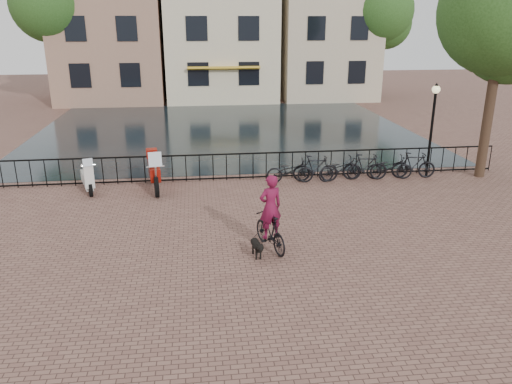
{
  "coord_description": "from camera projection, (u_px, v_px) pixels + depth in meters",
  "views": [
    {
      "loc": [
        -1.58,
        -9.9,
        5.66
      ],
      "look_at": [
        0.0,
        3.0,
        1.2
      ],
      "focal_mm": 35.0,
      "sensor_mm": 36.0,
      "label": 1
    }
  ],
  "objects": [
    {
      "name": "cyclist",
      "position": [
        270.0,
        217.0,
        12.8
      ],
      "size": [
        1.0,
        1.79,
        2.36
      ],
      "rotation": [
        0.0,
        0.0,
        3.46
      ],
      "color": "black",
      "rests_on": "ground"
    },
    {
      "name": "lamp_post",
      "position": [
        433.0,
        115.0,
        18.51
      ],
      "size": [
        0.3,
        0.3,
        3.45
      ],
      "color": "black",
      "rests_on": "ground"
    },
    {
      "name": "tree_far_right",
      "position": [
        380.0,
        11.0,
        35.98
      ],
      "size": [
        4.76,
        4.76,
        8.76
      ],
      "color": "black",
      "rests_on": "ground"
    },
    {
      "name": "parked_bike_4",
      "position": [
        389.0,
        167.0,
        18.76
      ],
      "size": [
        1.77,
        0.79,
        0.9
      ],
      "primitive_type": "imported",
      "rotation": [
        0.0,
        0.0,
        1.46
      ],
      "color": "black",
      "rests_on": "ground"
    },
    {
      "name": "ground",
      "position": [
        272.0,
        284.0,
        11.31
      ],
      "size": [
        100.0,
        100.0,
        0.0
      ],
      "primitive_type": "plane",
      "color": "brown",
      "rests_on": "ground"
    },
    {
      "name": "parked_bike_1",
      "position": [
        315.0,
        169.0,
        18.42
      ],
      "size": [
        1.72,
        0.71,
        1.0
      ],
      "primitive_type": "imported",
      "rotation": [
        0.0,
        0.0,
        1.42
      ],
      "color": "black",
      "rests_on": "ground"
    },
    {
      "name": "canal_house_mid",
      "position": [
        219.0,
        18.0,
        37.62
      ],
      "size": [
        8.0,
        9.5,
        11.8
      ],
      "color": "beige",
      "rests_on": "ground"
    },
    {
      "name": "parked_bike_5",
      "position": [
        414.0,
        165.0,
        18.85
      ],
      "size": [
        1.71,
        0.66,
        1.0
      ],
      "primitive_type": "imported",
      "rotation": [
        0.0,
        0.0,
        1.46
      ],
      "color": "black",
      "rests_on": "ground"
    },
    {
      "name": "parked_bike_2",
      "position": [
        340.0,
        169.0,
        18.54
      ],
      "size": [
        1.79,
        0.86,
        0.9
      ],
      "primitive_type": "imported",
      "rotation": [
        0.0,
        0.0,
        1.73
      ],
      "color": "black",
      "rests_on": "ground"
    },
    {
      "name": "tree_near_right",
      "position": [
        504.0,
        12.0,
        17.29
      ],
      "size": [
        4.48,
        4.48,
        8.24
      ],
      "color": "black",
      "rests_on": "ground"
    },
    {
      "name": "parked_bike_3",
      "position": [
        365.0,
        167.0,
        18.63
      ],
      "size": [
        1.7,
        0.64,
        1.0
      ],
      "primitive_type": "imported",
      "rotation": [
        0.0,
        0.0,
        1.47
      ],
      "color": "black",
      "rests_on": "ground"
    },
    {
      "name": "railing",
      "position": [
        240.0,
        167.0,
        18.66
      ],
      "size": [
        20.0,
        0.05,
        1.02
      ],
      "color": "black",
      "rests_on": "ground"
    },
    {
      "name": "scooter",
      "position": [
        87.0,
        173.0,
        17.27
      ],
      "size": [
        0.87,
        1.54,
        1.38
      ],
      "rotation": [
        0.0,
        0.0,
        0.32
      ],
      "color": "silver",
      "rests_on": "ground"
    },
    {
      "name": "dog",
      "position": [
        257.0,
        247.0,
        12.59
      ],
      "size": [
        0.34,
        0.76,
        0.5
      ],
      "rotation": [
        0.0,
        0.0,
        0.14
      ],
      "color": "black",
      "rests_on": "ground"
    },
    {
      "name": "canal_water",
      "position": [
        225.0,
        129.0,
        27.56
      ],
      "size": [
        20.0,
        20.0,
        0.0
      ],
      "primitive_type": "plane",
      "color": "black",
      "rests_on": "ground"
    },
    {
      "name": "canal_house_right",
      "position": [
        323.0,
        8.0,
        38.3
      ],
      "size": [
        7.0,
        9.0,
        13.3
      ],
      "color": "#BCAC8C",
      "rests_on": "ground"
    },
    {
      "name": "tree_far_left",
      "position": [
        49.0,
        4.0,
        33.22
      ],
      "size": [
        5.04,
        5.04,
        9.27
      ],
      "color": "black",
      "rests_on": "ground"
    },
    {
      "name": "parked_bike_0",
      "position": [
        290.0,
        171.0,
        18.32
      ],
      "size": [
        1.76,
        0.73,
        0.9
      ],
      "primitive_type": "imported",
      "rotation": [
        0.0,
        0.0,
        1.5
      ],
      "color": "black",
      "rests_on": "ground"
    },
    {
      "name": "canal_house_left",
      "position": [
        110.0,
        11.0,
        36.54
      ],
      "size": [
        7.5,
        9.0,
        12.8
      ],
      "color": "#956C57",
      "rests_on": "ground"
    },
    {
      "name": "motorcycle",
      "position": [
        154.0,
        167.0,
        17.49
      ],
      "size": [
        0.85,
        2.33,
        1.62
      ],
      "rotation": [
        0.0,
        0.0,
        0.14
      ],
      "color": "#9A150B",
      "rests_on": "ground"
    }
  ]
}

